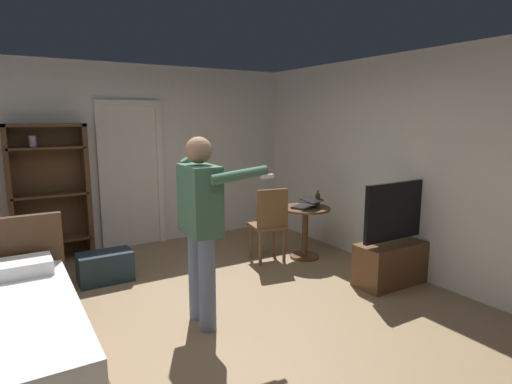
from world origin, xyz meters
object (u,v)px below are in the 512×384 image
bookshelf (49,188)px  wooden_chair (270,222)px  tv_flatscreen (398,253)px  side_table (305,224)px  suitcase_dark (26,262)px  bottle_on_table (318,200)px  suitcase_small (105,267)px  laptop (307,204)px  person_blue_shirt (202,217)px

bookshelf → wooden_chair: bearing=-31.7°
tv_flatscreen → side_table: tv_flatscreen is taller
suitcase_dark → bottle_on_table: bearing=-36.4°
bottle_on_table → suitcase_small: bearing=167.2°
tv_flatscreen → laptop: bearing=108.0°
laptop → person_blue_shirt: (-1.94, -0.96, 0.26)m
suitcase_small → side_table: bearing=-11.8°
side_table → wooden_chair: (-0.51, 0.11, 0.07)m
tv_flatscreen → suitcase_small: (-2.89, 1.77, -0.17)m
bottle_on_table → suitcase_dark: bearing=160.6°
suitcase_dark → suitcase_small: size_ratio=0.78×
tv_flatscreen → suitcase_dark: 4.37m
side_table → suitcase_small: (-2.51, 0.52, -0.30)m
side_table → wooden_chair: bearing=168.0°
person_blue_shirt → bottle_on_table: bearing=23.7°
tv_flatscreen → bottle_on_table: tv_flatscreen is taller
side_table → wooden_chair: 0.52m
tv_flatscreen → wooden_chair: size_ratio=1.20×
bottle_on_table → person_blue_shirt: size_ratio=0.13×
bookshelf → bottle_on_table: size_ratio=7.85×
bookshelf → suitcase_small: size_ratio=3.03×
tv_flatscreen → wooden_chair: 1.63m
suitcase_dark → suitcase_small: suitcase_dark is taller
tv_flatscreen → person_blue_shirt: (-2.34, 0.25, 0.67)m
bookshelf → tv_flatscreen: (3.31, -2.86, -0.64)m
suitcase_dark → person_blue_shirt: bearing=-75.0°
laptop → suitcase_dark: laptop is taller
side_table → bottle_on_table: bottle_on_table is taller
laptop → person_blue_shirt: 2.18m
person_blue_shirt → suitcase_small: bearing=110.1°
bottle_on_table → wooden_chair: size_ratio=0.23×
bookshelf → suitcase_small: bookshelf is taller
wooden_chair → suitcase_dark: 2.99m
bookshelf → person_blue_shirt: bearing=-69.5°
bottle_on_table → wooden_chair: wooden_chair is taller
laptop → person_blue_shirt: person_blue_shirt is taller
bookshelf → wooden_chair: (2.43, -1.50, -0.44)m
bottle_on_table → suitcase_small: (-2.65, 0.60, -0.62)m
suitcase_small → laptop: bearing=-12.7°
wooden_chair → suitcase_small: wooden_chair is taller
suitcase_dark → bookshelf: bearing=36.8°
bookshelf → tv_flatscreen: bookshelf is taller
side_table → laptop: (-0.01, -0.04, 0.28)m
bookshelf → laptop: 3.37m
person_blue_shirt → suitcase_dark: bearing=122.0°
side_table → person_blue_shirt: bearing=-152.9°
tv_flatscreen → laptop: size_ratio=2.77×
bottle_on_table → wooden_chair: 0.72m
laptop → wooden_chair: bearing=163.3°
bookshelf → tv_flatscreen: size_ratio=1.53×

